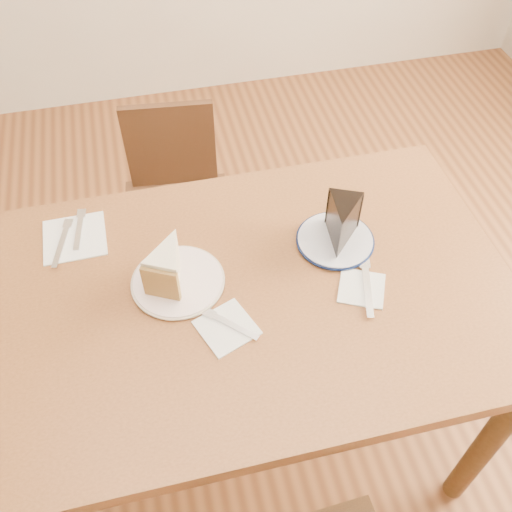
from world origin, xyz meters
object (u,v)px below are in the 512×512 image
object	(u,v)px
plate_navy	(335,240)
chocolate_cake	(341,226)
plate_cream	(178,282)
carrot_cake	(170,263)
chair_far	(177,202)
table	(258,313)

from	to	relation	value
plate_navy	chocolate_cake	world-z (taller)	chocolate_cake
plate_cream	chocolate_cake	bearing A→B (deg)	4.28
carrot_cake	chocolate_cake	distance (m)	0.42
plate_cream	chocolate_cake	distance (m)	0.41
plate_cream	plate_navy	world-z (taller)	same
chair_far	carrot_cake	size ratio (longest dim) A/B	6.40
table	plate_navy	size ratio (longest dim) A/B	6.47
table	chair_far	size ratio (longest dim) A/B	1.64
plate_cream	plate_navy	xyz separation A→B (m)	(0.40, 0.04, 0.00)
plate_cream	chocolate_cake	size ratio (longest dim) A/B	1.81
chair_far	chocolate_cake	xyz separation A→B (m)	(0.35, -0.60, 0.41)
chocolate_cake	chair_far	bearing A→B (deg)	-35.13
plate_cream	plate_navy	bearing A→B (deg)	5.57
chair_far	chocolate_cake	world-z (taller)	chocolate_cake
chocolate_cake	carrot_cake	bearing A→B (deg)	26.21
plate_navy	carrot_cake	xyz separation A→B (m)	(-0.41, -0.02, 0.05)
chair_far	carrot_cake	world-z (taller)	carrot_cake
plate_navy	carrot_cake	size ratio (longest dim) A/B	1.62
plate_cream	chair_far	bearing A→B (deg)	85.43
plate_cream	plate_navy	size ratio (longest dim) A/B	1.13
plate_navy	chair_far	bearing A→B (deg)	120.40
table	carrot_cake	world-z (taller)	carrot_cake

